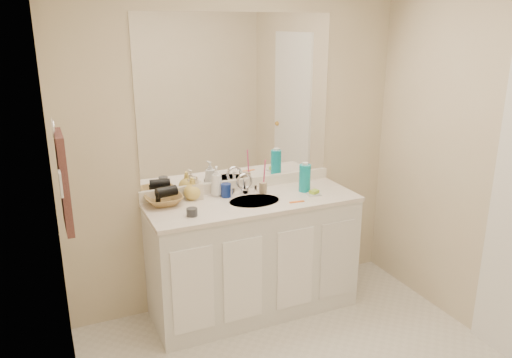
{
  "coord_description": "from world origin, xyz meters",
  "views": [
    {
      "loc": [
        -1.35,
        -2.05,
        2.08
      ],
      "look_at": [
        0.0,
        0.97,
        1.05
      ],
      "focal_mm": 35.0,
      "sensor_mm": 36.0,
      "label": 1
    }
  ],
  "objects": [
    {
      "name": "orange_comb",
      "position": [
        0.26,
        0.86,
        0.88
      ],
      "size": [
        0.11,
        0.03,
        0.0
      ],
      "primitive_type": "cube",
      "rotation": [
        0.0,
        0.0,
        -0.1
      ],
      "color": "orange",
      "rests_on": "countertop"
    },
    {
      "name": "dark_jar",
      "position": [
        -0.49,
        0.91,
        0.91
      ],
      "size": [
        0.09,
        0.09,
        0.05
      ],
      "primitive_type": "cylinder",
      "rotation": [
        0.0,
        0.0,
        -0.38
      ],
      "color": "#2B2C31",
      "rests_on": "countertop"
    },
    {
      "name": "soap_bottle_white",
      "position": [
        -0.21,
        1.22,
        0.99
      ],
      "size": [
        0.11,
        0.11,
        0.22
      ],
      "primitive_type": "imported",
      "rotation": [
        0.0,
        0.0,
        -0.33
      ],
      "color": "white",
      "rests_on": "countertop"
    },
    {
      "name": "wall_left",
      "position": [
        -1.3,
        0.0,
        1.2
      ],
      "size": [
        0.02,
        2.6,
        2.4
      ],
      "primitive_type": "cube",
      "color": "beige",
      "rests_on": "floor"
    },
    {
      "name": "countertop",
      "position": [
        0.0,
        1.02,
        0.86
      ],
      "size": [
        1.52,
        0.57,
        0.03
      ],
      "primitive_type": "cube",
      "color": "silver",
      "rests_on": "vanity_cabinet"
    },
    {
      "name": "blue_mug",
      "position": [
        -0.15,
        1.16,
        0.93
      ],
      "size": [
        0.09,
        0.09,
        0.1
      ],
      "primitive_type": "cylinder",
      "rotation": [
        0.0,
        0.0,
        -0.39
      ],
      "color": "navy",
      "rests_on": "countertop"
    },
    {
      "name": "tan_cup",
      "position": [
        0.13,
        1.14,
        0.92
      ],
      "size": [
        0.07,
        0.07,
        0.08
      ],
      "primitive_type": "cylinder",
      "rotation": [
        0.0,
        0.0,
        0.31
      ],
      "color": "tan",
      "rests_on": "countertop"
    },
    {
      "name": "soap_dish",
      "position": [
        0.45,
        0.94,
        0.89
      ],
      "size": [
        0.11,
        0.1,
        0.01
      ],
      "primitive_type": "cube",
      "rotation": [
        0.0,
        0.0,
        -0.25
      ],
      "color": "silver",
      "rests_on": "countertop"
    },
    {
      "name": "vanity_cabinet",
      "position": [
        0.0,
        1.02,
        0.42
      ],
      "size": [
        1.5,
        0.55,
        0.85
      ],
      "primitive_type": "cube",
      "color": "white",
      "rests_on": "floor"
    },
    {
      "name": "green_soap",
      "position": [
        0.45,
        0.94,
        0.9
      ],
      "size": [
        0.08,
        0.07,
        0.02
      ],
      "primitive_type": "cube",
      "rotation": [
        0.0,
        0.0,
        0.4
      ],
      "color": "#97BF2E",
      "rests_on": "soap_dish"
    },
    {
      "name": "soap_bottle_yellow",
      "position": [
        -0.39,
        1.22,
        0.96
      ],
      "size": [
        0.13,
        0.13,
        0.16
      ],
      "primitive_type": "imported",
      "rotation": [
        0.0,
        0.0,
        0.08
      ],
      "color": "#E9CA5A",
      "rests_on": "countertop"
    },
    {
      "name": "wall_back",
      "position": [
        0.0,
        1.3,
        1.2
      ],
      "size": [
        2.6,
        0.02,
        2.4
      ],
      "primitive_type": "cube",
      "color": "beige",
      "rests_on": "floor"
    },
    {
      "name": "hair_dryer",
      "position": [
        -0.58,
        1.19,
        0.97
      ],
      "size": [
        0.16,
        0.1,
        0.07
      ],
      "primitive_type": "cylinder",
      "rotation": [
        0.0,
        1.57,
        0.17
      ],
      "color": "black",
      "rests_on": "wicker_basket"
    },
    {
      "name": "soap_bottle_cream",
      "position": [
        -0.35,
        1.22,
        0.97
      ],
      "size": [
        0.09,
        0.09,
        0.17
      ],
      "primitive_type": "imported",
      "rotation": [
        0.0,
        0.0,
        -0.11
      ],
      "color": "beige",
      "rests_on": "countertop"
    },
    {
      "name": "wall_right",
      "position": [
        1.3,
        0.0,
        1.2
      ],
      "size": [
        0.02,
        2.6,
        2.4
      ],
      "primitive_type": "cube",
      "color": "beige",
      "rests_on": "floor"
    },
    {
      "name": "mirror",
      "position": [
        0.0,
        1.29,
        1.56
      ],
      "size": [
        1.48,
        0.01,
        1.2
      ],
      "primitive_type": "cube",
      "color": "white",
      "rests_on": "wall_back"
    },
    {
      "name": "towel_ring",
      "position": [
        -1.27,
        0.77,
        1.55
      ],
      "size": [
        0.01,
        0.11,
        0.11
      ],
      "primitive_type": "torus",
      "rotation": [
        0.0,
        1.57,
        0.0
      ],
      "color": "silver",
      "rests_on": "wall_left"
    },
    {
      "name": "sink_basin",
      "position": [
        0.0,
        1.0,
        0.87
      ],
      "size": [
        0.37,
        0.37,
        0.02
      ],
      "primitive_type": "cylinder",
      "color": "beige",
      "rests_on": "countertop"
    },
    {
      "name": "wicker_basket",
      "position": [
        -0.6,
        1.19,
        0.91
      ],
      "size": [
        0.26,
        0.26,
        0.06
      ],
      "primitive_type": "imported",
      "rotation": [
        0.0,
        0.0,
        -0.01
      ],
      "color": "olive",
      "rests_on": "countertop"
    },
    {
      "name": "hand_towel",
      "position": [
        -1.25,
        0.77,
        1.25
      ],
      "size": [
        0.04,
        0.32,
        0.55
      ],
      "primitive_type": "cube",
      "color": "#3A211F",
      "rests_on": "towel_ring"
    },
    {
      "name": "backsplash",
      "position": [
        0.0,
        1.29,
        0.92
      ],
      "size": [
        1.52,
        0.03,
        0.08
      ],
      "primitive_type": "cube",
      "color": "white",
      "rests_on": "countertop"
    },
    {
      "name": "switch_plate",
      "position": [
        -1.27,
        0.57,
        1.3
      ],
      "size": [
        0.01,
        0.08,
        0.13
      ],
      "primitive_type": "cube",
      "color": "silver",
      "rests_on": "wall_left"
    },
    {
      "name": "faucet",
      "position": [
        0.0,
        1.18,
        0.94
      ],
      "size": [
        0.02,
        0.02,
        0.11
      ],
      "primitive_type": "cylinder",
      "color": "silver",
      "rests_on": "countertop"
    },
    {
      "name": "toothbrush",
      "position": [
        0.14,
        1.14,
        1.03
      ],
      "size": [
        0.01,
        0.04,
        0.21
      ],
      "primitive_type": "cylinder",
      "rotation": [
        0.14,
        0.0,
        -0.0
      ],
      "color": "#E93D7F",
      "rests_on": "tan_cup"
    },
    {
      "name": "mouthwash_bottle",
      "position": [
        0.43,
        1.05,
        0.98
      ],
      "size": [
        0.1,
        0.1,
        0.21
      ],
      "primitive_type": "cylinder",
      "rotation": [
        0.0,
        0.0,
        -0.14
      ],
      "color": "#0E99A8",
      "rests_on": "countertop"
    }
  ]
}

